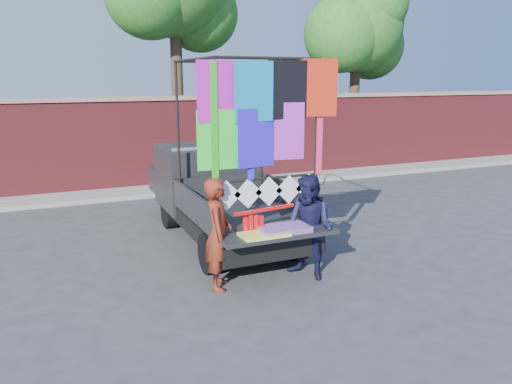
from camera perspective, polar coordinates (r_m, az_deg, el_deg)
name	(u,v)px	position (r m, az deg, el deg)	size (l,w,h in m)	color
ground	(251,270)	(8.39, -0.59, -8.92)	(90.00, 90.00, 0.00)	#38383A
brick_wall	(156,142)	(14.60, -11.38, 5.66)	(30.00, 0.45, 2.61)	maroon
curb	(163,190)	(14.14, -10.55, 0.25)	(30.00, 1.20, 0.12)	gray
tree_right	(359,29)	(18.64, 11.67, 17.75)	(4.20, 3.30, 6.62)	#38281C
pickup_truck	(214,190)	(10.26, -4.87, 0.18)	(2.17, 5.44, 3.43)	black
woman	(218,234)	(7.47, -4.34, -4.82)	(0.62, 0.41, 1.70)	maroon
man	(310,228)	(7.88, 6.16, -4.07)	(0.81, 0.63, 1.66)	#151736
streamer_bundle	(259,224)	(7.55, 0.29, -3.67)	(1.05, 0.23, 0.72)	red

